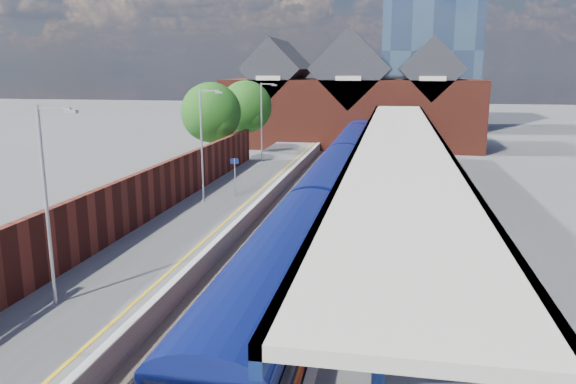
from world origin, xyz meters
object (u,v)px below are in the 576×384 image
train (344,164)px  lamp_post_b (49,194)px  platform_sign (235,170)px  parked_car_dark (422,224)px  lamp_post_c (204,139)px  parked_car_silver (420,237)px  parked_car_blue (426,215)px  lamp_post_d (263,117)px

train → lamp_post_b: 26.85m
platform_sign → parked_car_dark: bearing=-32.0°
lamp_post_b → parked_car_dark: size_ratio=1.57×
lamp_post_c → parked_car_silver: size_ratio=1.70×
parked_car_silver → platform_sign: bearing=51.6°
parked_car_blue → platform_sign: bearing=45.0°
train → lamp_post_d: 10.59m
platform_sign → parked_car_silver: size_ratio=0.61×
parked_car_silver → lamp_post_d: bearing=30.2°
lamp_post_d → parked_car_blue: size_ratio=1.60×
lamp_post_d → parked_car_blue: (13.35, -19.23, -3.38)m
parked_car_dark → parked_car_blue: size_ratio=1.02×
parked_car_blue → lamp_post_c: bearing=55.0°
train → lamp_post_b: (-7.86, -25.51, 2.87)m
lamp_post_c → lamp_post_d: size_ratio=1.00×
train → lamp_post_b: lamp_post_b is taller
lamp_post_c → platform_sign: (1.36, 2.00, -2.30)m
train → lamp_post_c: bearing=-129.6°
train → lamp_post_c: lamp_post_c is taller
lamp_post_b → parked_car_blue: lamp_post_b is taller
train → lamp_post_c: size_ratio=9.42×
train → lamp_post_d: (-7.86, 6.49, 2.87)m
platform_sign → parked_car_silver: 15.03m
train → parked_car_blue: size_ratio=15.06×
lamp_post_b → lamp_post_c: 16.00m
lamp_post_c → parked_car_dark: (13.01, -5.28, -3.35)m
lamp_post_b → lamp_post_d: 32.00m
train → lamp_post_c: 12.66m
lamp_post_b → parked_car_dark: 17.19m
lamp_post_b → lamp_post_d: (0.00, 32.00, 0.00)m
train → lamp_post_b: bearing=-107.1°
lamp_post_c → parked_car_silver: (12.82, -7.69, -3.32)m
train → parked_car_dark: size_ratio=14.77×
train → parked_car_dark: 15.67m
parked_car_dark → train: bearing=15.3°
lamp_post_c → platform_sign: 3.34m
lamp_post_d → train: bearing=-39.6°
platform_sign → lamp_post_d: bearing=95.6°
lamp_post_b → parked_car_silver: size_ratio=1.70×
parked_car_silver → parked_car_dark: parked_car_silver is taller
lamp_post_c → parked_car_dark: lamp_post_c is taller
platform_sign → parked_car_blue: bearing=-23.6°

